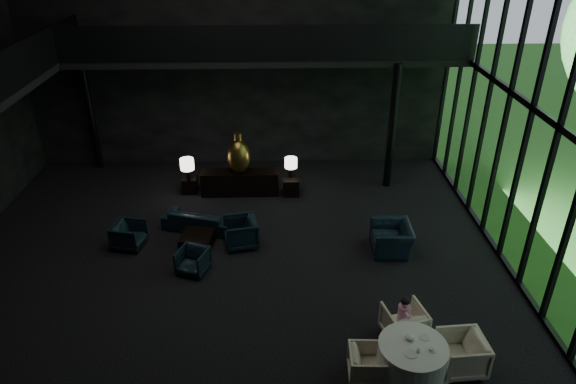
{
  "coord_description": "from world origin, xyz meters",
  "views": [
    {
      "loc": [
        1.14,
        -10.83,
        7.77
      ],
      "look_at": [
        1.47,
        0.5,
        1.67
      ],
      "focal_mm": 32.0,
      "sensor_mm": 36.0,
      "label": 1
    }
  ],
  "objects_px": {
    "coffee_table": "(197,240)",
    "side_table_left": "(190,185)",
    "console": "(240,183)",
    "lounge_armchair_west": "(129,234)",
    "window_armchair": "(392,233)",
    "dining_table": "(411,362)",
    "dining_chair_west": "(367,364)",
    "side_table_right": "(291,186)",
    "bronze_urn": "(239,156)",
    "table_lamp_right": "(291,164)",
    "lounge_armchair_south": "(193,261)",
    "dining_chair_east": "(462,351)",
    "table_lamp_left": "(187,165)",
    "child": "(404,310)",
    "lounge_armchair_east": "(241,230)",
    "dining_chair_north": "(404,320)",
    "sofa": "(198,217)"
  },
  "relations": [
    {
      "from": "coffee_table",
      "to": "side_table_left",
      "type": "bearing_deg",
      "value": 101.22
    },
    {
      "from": "console",
      "to": "coffee_table",
      "type": "xyz_separation_m",
      "value": [
        -0.99,
        -2.93,
        -0.21
      ]
    },
    {
      "from": "lounge_armchair_west",
      "to": "coffee_table",
      "type": "bearing_deg",
      "value": -79.53
    },
    {
      "from": "window_armchair",
      "to": "dining_table",
      "type": "distance_m",
      "value": 4.2
    },
    {
      "from": "dining_chair_west",
      "to": "side_table_left",
      "type": "bearing_deg",
      "value": 33.09
    },
    {
      "from": "side_table_right",
      "to": "bronze_urn",
      "type": "bearing_deg",
      "value": 178.56
    },
    {
      "from": "table_lamp_right",
      "to": "lounge_armchair_south",
      "type": "distance_m",
      "value": 4.84
    },
    {
      "from": "lounge_armchair_west",
      "to": "dining_chair_east",
      "type": "height_order",
      "value": "dining_chair_east"
    },
    {
      "from": "window_armchair",
      "to": "dining_chair_west",
      "type": "relative_size",
      "value": 1.86
    },
    {
      "from": "lounge_armchair_west",
      "to": "dining_chair_east",
      "type": "relative_size",
      "value": 0.82
    },
    {
      "from": "side_table_left",
      "to": "table_lamp_left",
      "type": "xyz_separation_m",
      "value": [
        0.0,
        -0.17,
        0.77
      ]
    },
    {
      "from": "lounge_armchair_west",
      "to": "dining_chair_east",
      "type": "distance_m",
      "value": 8.62
    },
    {
      "from": "lounge_armchair_west",
      "to": "dining_table",
      "type": "bearing_deg",
      "value": -113.6
    },
    {
      "from": "coffee_table",
      "to": "child",
      "type": "height_order",
      "value": "child"
    },
    {
      "from": "side_table_right",
      "to": "window_armchair",
      "type": "distance_m",
      "value": 4.05
    },
    {
      "from": "lounge_armchair_east",
      "to": "window_armchair",
      "type": "bearing_deg",
      "value": 73.48
    },
    {
      "from": "table_lamp_right",
      "to": "dining_chair_north",
      "type": "distance_m",
      "value": 6.79
    },
    {
      "from": "coffee_table",
      "to": "child",
      "type": "xyz_separation_m",
      "value": [
        4.69,
        -3.48,
        0.54
      ]
    },
    {
      "from": "dining_chair_east",
      "to": "sofa",
      "type": "bearing_deg",
      "value": -136.69
    },
    {
      "from": "table_lamp_left",
      "to": "table_lamp_right",
      "type": "height_order",
      "value": "table_lamp_left"
    },
    {
      "from": "table_lamp_left",
      "to": "lounge_armchair_west",
      "type": "distance_m",
      "value": 3.17
    },
    {
      "from": "side_table_left",
      "to": "table_lamp_left",
      "type": "distance_m",
      "value": 0.79
    },
    {
      "from": "bronze_urn",
      "to": "sofa",
      "type": "height_order",
      "value": "bronze_urn"
    },
    {
      "from": "side_table_left",
      "to": "table_lamp_right",
      "type": "distance_m",
      "value": 3.29
    },
    {
      "from": "dining_table",
      "to": "side_table_left",
      "type": "bearing_deg",
      "value": 124.61
    },
    {
      "from": "side_table_right",
      "to": "dining_chair_east",
      "type": "height_order",
      "value": "dining_chair_east"
    },
    {
      "from": "table_lamp_left",
      "to": "coffee_table",
      "type": "relative_size",
      "value": 0.89
    },
    {
      "from": "console",
      "to": "lounge_armchair_west",
      "type": "bearing_deg",
      "value": -133.85
    },
    {
      "from": "table_lamp_left",
      "to": "bronze_urn",
      "type": "bearing_deg",
      "value": -1.5
    },
    {
      "from": "window_armchair",
      "to": "coffee_table",
      "type": "bearing_deg",
      "value": -91.92
    },
    {
      "from": "table_lamp_left",
      "to": "dining_table",
      "type": "relative_size",
      "value": 0.49
    },
    {
      "from": "console",
      "to": "coffee_table",
      "type": "distance_m",
      "value": 3.1
    },
    {
      "from": "dining_chair_north",
      "to": "dining_table",
      "type": "bearing_deg",
      "value": 71.16
    },
    {
      "from": "sofa",
      "to": "dining_chair_east",
      "type": "height_order",
      "value": "dining_chair_east"
    },
    {
      "from": "bronze_urn",
      "to": "lounge_armchair_east",
      "type": "height_order",
      "value": "bronze_urn"
    },
    {
      "from": "dining_table",
      "to": "dining_chair_north",
      "type": "relative_size",
      "value": 1.74
    },
    {
      "from": "sofa",
      "to": "coffee_table",
      "type": "xyz_separation_m",
      "value": [
        0.07,
        -0.9,
        -0.18
      ]
    },
    {
      "from": "dining_table",
      "to": "child",
      "type": "xyz_separation_m",
      "value": [
        0.07,
        1.02,
        0.39
      ]
    },
    {
      "from": "table_lamp_left",
      "to": "child",
      "type": "bearing_deg",
      "value": -50.37
    },
    {
      "from": "table_lamp_right",
      "to": "lounge_armchair_west",
      "type": "height_order",
      "value": "table_lamp_right"
    },
    {
      "from": "lounge_armchair_west",
      "to": "dining_table",
      "type": "distance_m",
      "value": 7.85
    },
    {
      "from": "console",
      "to": "child",
      "type": "xyz_separation_m",
      "value": [
        3.7,
        -6.41,
        0.34
      ]
    },
    {
      "from": "bronze_urn",
      "to": "dining_chair_north",
      "type": "relative_size",
      "value": 1.55
    },
    {
      "from": "coffee_table",
      "to": "dining_table",
      "type": "bearing_deg",
      "value": -44.25
    },
    {
      "from": "lounge_armchair_east",
      "to": "dining_chair_north",
      "type": "xyz_separation_m",
      "value": [
        3.55,
        -3.51,
        -0.05
      ]
    },
    {
      "from": "console",
      "to": "bronze_urn",
      "type": "bearing_deg",
      "value": -90.0
    },
    {
      "from": "table_lamp_left",
      "to": "side_table_right",
      "type": "bearing_deg",
      "value": -1.47
    },
    {
      "from": "table_lamp_left",
      "to": "child",
      "type": "relative_size",
      "value": 1.31
    },
    {
      "from": "side_table_right",
      "to": "lounge_armchair_west",
      "type": "xyz_separation_m",
      "value": [
        -4.38,
        -2.79,
        0.1
      ]
    },
    {
      "from": "side_table_right",
      "to": "dining_chair_east",
      "type": "bearing_deg",
      "value": -67.25
    }
  ]
}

